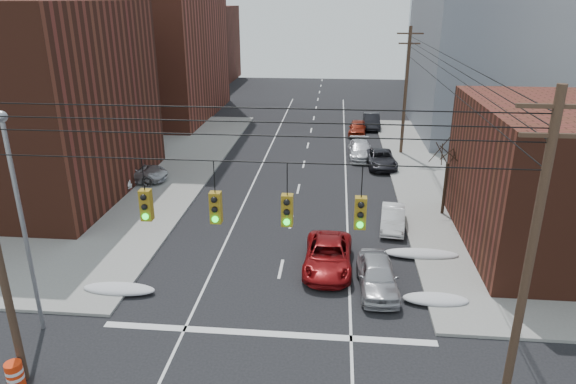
% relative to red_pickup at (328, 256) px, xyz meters
% --- Properties ---
extents(building_brick_far, '(22.00, 18.00, 12.00)m').
position_rel_red_pickup_xyz_m(building_brick_far, '(-28.41, 61.68, 5.28)').
color(building_brick_far, '#4E2417').
rests_on(building_brick_far, ground).
extents(building_office, '(22.00, 20.00, 25.00)m').
position_rel_red_pickup_xyz_m(building_office, '(19.59, 31.68, 11.78)').
color(building_office, gray).
rests_on(building_office, ground).
extents(building_glass, '(20.00, 18.00, 22.00)m').
position_rel_red_pickup_xyz_m(building_glass, '(21.59, 57.68, 10.28)').
color(building_glass, gray).
rests_on(building_glass, ground).
extents(utility_pole_right, '(2.20, 0.28, 11.00)m').
position_rel_red_pickup_xyz_m(utility_pole_right, '(6.09, -9.32, 5.06)').
color(utility_pole_right, '#473323').
rests_on(utility_pole_right, ground).
extents(utility_pole_far, '(2.20, 0.28, 11.00)m').
position_rel_red_pickup_xyz_m(utility_pole_far, '(6.09, 21.68, 5.06)').
color(utility_pole_far, '#473323').
rests_on(utility_pole_far, ground).
extents(traffic_signals, '(17.00, 0.42, 2.02)m').
position_rel_red_pickup_xyz_m(traffic_signals, '(-2.32, -9.35, 6.44)').
color(traffic_signals, black).
rests_on(traffic_signals, ground).
extents(street_light, '(0.44, 0.44, 9.32)m').
position_rel_red_pickup_xyz_m(street_light, '(-11.91, -6.32, 4.82)').
color(street_light, gray).
rests_on(street_light, ground).
extents(bare_tree, '(2.09, 2.20, 4.93)m').
position_rel_red_pickup_xyz_m(bare_tree, '(7.17, 7.68, 1.60)').
color(bare_tree, black).
rests_on(bare_tree, ground).
extents(snow_nw, '(3.50, 1.08, 0.42)m').
position_rel_red_pickup_xyz_m(snow_nw, '(-9.81, -3.32, -0.51)').
color(snow_nw, silver).
rests_on(snow_nw, ground).
extents(snow_ne, '(3.00, 1.08, 0.42)m').
position_rel_red_pickup_xyz_m(snow_ne, '(4.99, -2.82, -0.51)').
color(snow_ne, silver).
rests_on(snow_ne, ground).
extents(snow_east_far, '(4.00, 1.08, 0.42)m').
position_rel_red_pickup_xyz_m(snow_east_far, '(4.99, 1.68, -0.51)').
color(snow_east_far, silver).
rests_on(snow_east_far, ground).
extents(red_pickup, '(2.50, 5.25, 1.45)m').
position_rel_red_pickup_xyz_m(red_pickup, '(0.00, 0.00, 0.00)').
color(red_pickup, maroon).
rests_on(red_pickup, ground).
extents(parked_car_a, '(2.02, 4.56, 1.53)m').
position_rel_red_pickup_xyz_m(parked_car_a, '(2.39, -1.85, 0.04)').
color(parked_car_a, '#AFAFB4').
rests_on(parked_car_a, ground).
extents(parked_car_b, '(1.80, 4.08, 1.30)m').
position_rel_red_pickup_xyz_m(parked_car_b, '(3.80, 5.37, -0.07)').
color(parked_car_b, white).
rests_on(parked_car_b, ground).
extents(parked_car_c, '(2.59, 5.04, 1.36)m').
position_rel_red_pickup_xyz_m(parked_car_c, '(3.99, 17.63, -0.04)').
color(parked_car_c, black).
rests_on(parked_car_c, ground).
extents(parked_car_d, '(2.14, 5.01, 1.44)m').
position_rel_red_pickup_xyz_m(parked_car_d, '(2.39, 20.05, -0.00)').
color(parked_car_d, silver).
rests_on(parked_car_d, ground).
extents(parked_car_e, '(2.06, 4.41, 1.46)m').
position_rel_red_pickup_xyz_m(parked_car_e, '(2.39, 28.24, 0.01)').
color(parked_car_e, maroon).
rests_on(parked_car_e, ground).
extents(parked_car_f, '(1.67, 4.69, 1.54)m').
position_rel_red_pickup_xyz_m(parked_car_f, '(3.99, 31.28, 0.05)').
color(parked_car_f, black).
rests_on(parked_car_f, ground).
extents(lot_car_a, '(4.67, 3.10, 1.45)m').
position_rel_red_pickup_xyz_m(lot_car_a, '(-16.58, 9.95, 0.15)').
color(lot_car_a, white).
rests_on(lot_car_a, sidewalk_nw).
extents(lot_car_b, '(5.33, 2.60, 1.46)m').
position_rel_red_pickup_xyz_m(lot_car_b, '(-14.97, 11.79, 0.16)').
color(lot_car_b, '#A5A6AA').
rests_on(lot_car_b, sidewalk_nw).
extents(lot_car_c, '(4.40, 2.19, 1.23)m').
position_rel_red_pickup_xyz_m(lot_car_c, '(-20.76, 6.99, 0.04)').
color(lot_car_c, black).
rests_on(lot_car_c, sidewalk_nw).
extents(lot_car_d, '(3.93, 2.26, 1.26)m').
position_rel_red_pickup_xyz_m(lot_car_d, '(-18.56, 13.85, 0.06)').
color(lot_car_d, '#A5A5A9').
rests_on(lot_car_d, sidewalk_nw).
extents(construction_barrel, '(0.66, 0.66, 1.06)m').
position_rel_red_pickup_xyz_m(construction_barrel, '(-10.91, -9.80, -0.18)').
color(construction_barrel, red).
rests_on(construction_barrel, ground).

